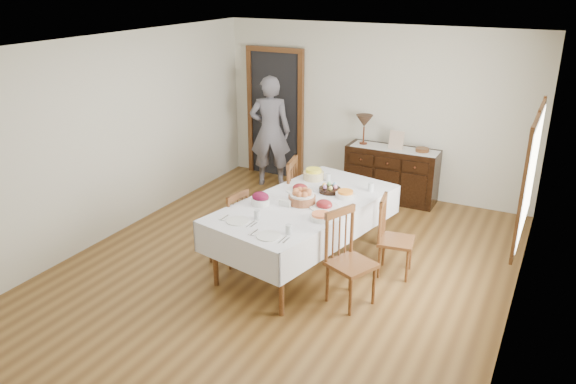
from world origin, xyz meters
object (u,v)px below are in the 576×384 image
at_px(chair_right_far, 392,236).
at_px(chair_left_far, 281,197).
at_px(table_lamp, 364,122).
at_px(chair_right_near, 348,257).
at_px(dining_table, 305,209).
at_px(person, 270,128).
at_px(chair_left_near, 231,227).
at_px(sideboard, 391,174).

bearing_deg(chair_right_far, chair_left_far, 69.41).
bearing_deg(table_lamp, chair_right_near, -72.59).
relative_size(chair_left_far, chair_right_near, 1.05).
xyz_separation_m(dining_table, chair_left_far, (-0.63, 0.61, -0.18)).
distance_m(chair_right_far, person, 3.37).
bearing_deg(chair_left_near, chair_right_near, 92.25).
xyz_separation_m(chair_left_near, chair_right_near, (1.56, -0.18, 0.05)).
distance_m(chair_left_far, person, 2.01).
xyz_separation_m(chair_left_near, chair_left_far, (0.18, 0.95, 0.08)).
relative_size(chair_left_near, sideboard, 0.67).
height_order(chair_right_far, person, person).
bearing_deg(person, sideboard, 163.98).
relative_size(dining_table, chair_right_far, 2.73).
height_order(chair_left_far, person, person).
relative_size(dining_table, chair_left_near, 2.77).
distance_m(person, table_lamp, 1.54).
bearing_deg(dining_table, chair_right_far, 27.45).
distance_m(chair_right_near, person, 3.73).
height_order(sideboard, person, person).
height_order(chair_left_near, table_lamp, table_lamp).
bearing_deg(chair_right_near, table_lamp, 41.37).
relative_size(chair_left_near, chair_left_far, 0.86).
bearing_deg(dining_table, person, 138.83).
bearing_deg(chair_left_near, table_lamp, 176.30).
bearing_deg(person, chair_right_near, 108.42).
distance_m(chair_right_near, sideboard, 3.06).
bearing_deg(chair_left_near, sideboard, 167.68).
xyz_separation_m(chair_right_far, person, (-2.68, 1.98, 0.49)).
height_order(chair_left_near, person, person).
height_order(chair_right_near, chair_right_far, chair_right_near).
bearing_deg(table_lamp, sideboard, 2.30).
height_order(chair_right_near, sideboard, chair_right_near).
height_order(chair_left_far, sideboard, chair_left_far).
bearing_deg(chair_right_near, person, 65.41).
bearing_deg(sideboard, chair_right_near, -81.16).
xyz_separation_m(chair_right_near, chair_right_far, (0.23, 0.79, -0.04)).
bearing_deg(dining_table, table_lamp, 106.24).
bearing_deg(chair_left_far, chair_right_near, 38.83).
bearing_deg(table_lamp, chair_right_far, -61.98).
xyz_separation_m(chair_right_near, sideboard, (-0.47, 3.02, -0.10)).
bearing_deg(chair_left_near, dining_table, 121.37).
bearing_deg(sideboard, table_lamp, -177.70).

